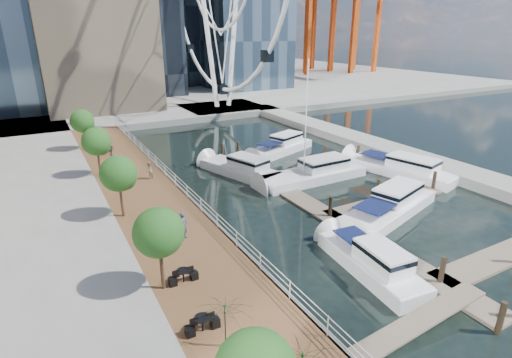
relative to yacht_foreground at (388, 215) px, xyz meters
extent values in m
plane|color=black|center=(-7.45, -6.18, 0.00)|extent=(520.00, 520.00, 0.00)
cube|color=brown|center=(-16.45, 8.82, 0.50)|extent=(6.00, 60.00, 1.00)
cube|color=#595954|center=(-13.45, 8.82, 0.50)|extent=(0.25, 60.00, 1.00)
cube|color=gray|center=(-7.45, 95.82, 0.50)|extent=(200.00, 114.00, 1.00)
cube|color=gray|center=(12.55, 13.82, 0.50)|extent=(4.00, 60.00, 1.00)
cube|color=gray|center=(6.55, 45.82, 0.50)|extent=(14.00, 12.00, 1.00)
cube|color=#6D6051|center=(-4.45, 3.82, 0.10)|extent=(2.00, 32.00, 0.20)
cube|color=#6D6051|center=(1.55, -8.18, 0.10)|extent=(12.00, 2.00, 0.20)
cube|color=#6D6051|center=(1.55, 1.82, 0.10)|extent=(12.00, 2.00, 0.20)
cube|color=#6D6051|center=(1.55, 11.82, 0.10)|extent=(12.00, 2.00, 0.20)
cylinder|color=white|center=(4.05, 45.82, 14.00)|extent=(0.80, 0.80, 26.00)
cylinder|color=white|center=(9.05, 45.82, 14.00)|extent=(0.80, 0.80, 26.00)
cylinder|color=#3F2B1C|center=(-18.85, -2.18, 2.20)|extent=(0.20, 0.20, 2.40)
sphere|color=#265B1E|center=(-18.85, -2.18, 4.30)|extent=(2.60, 2.60, 2.60)
cylinder|color=#3F2B1C|center=(-18.85, 7.82, 2.20)|extent=(0.20, 0.20, 2.40)
sphere|color=#265B1E|center=(-18.85, 7.82, 4.30)|extent=(2.60, 2.60, 2.60)
cylinder|color=#3F2B1C|center=(-18.85, 17.82, 2.20)|extent=(0.20, 0.20, 2.40)
sphere|color=#265B1E|center=(-18.85, 17.82, 4.30)|extent=(2.60, 2.60, 2.60)
cylinder|color=#3F2B1C|center=(-18.85, 27.82, 2.20)|extent=(0.20, 0.20, 2.40)
sphere|color=#265B1E|center=(-18.85, 27.82, 4.30)|extent=(2.60, 2.60, 2.60)
imported|color=#484B61|center=(-16.08, 2.38, 1.95)|extent=(0.81, 0.82, 1.90)
imported|color=gray|center=(-15.08, 14.71, 1.81)|extent=(0.99, 1.00, 1.62)
imported|color=#343741|center=(-16.81, 23.81, 1.76)|extent=(0.89, 0.88, 1.51)
imported|color=#0E341A|center=(-17.75, -7.57, 2.10)|extent=(3.19, 3.22, 2.21)
camera|label=1|loc=(-23.20, -20.06, 13.74)|focal=28.00mm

